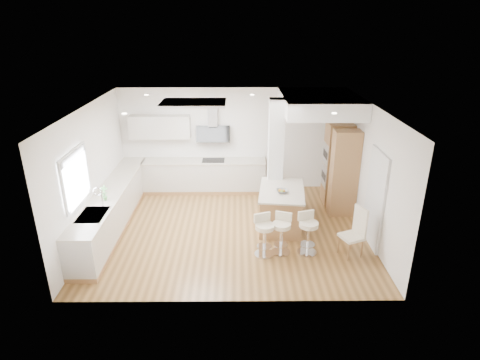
{
  "coord_description": "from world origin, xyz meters",
  "views": [
    {
      "loc": [
        0.14,
        -8.05,
        4.47
      ],
      "look_at": [
        0.21,
        0.4,
        1.05
      ],
      "focal_mm": 30.0,
      "sensor_mm": 36.0,
      "label": 1
    }
  ],
  "objects_px": {
    "peninsula": "(281,208)",
    "bar_stool_b": "(282,231)",
    "bar_stool_a": "(264,233)",
    "dining_chair": "(356,230)",
    "bar_stool_c": "(308,231)"
  },
  "relations": [
    {
      "from": "peninsula",
      "to": "bar_stool_b",
      "type": "xyz_separation_m",
      "value": [
        -0.11,
        -1.16,
        0.03
      ]
    },
    {
      "from": "bar_stool_c",
      "to": "dining_chair",
      "type": "relative_size",
      "value": 0.85
    },
    {
      "from": "dining_chair",
      "to": "peninsula",
      "type": "bearing_deg",
      "value": 114.86
    },
    {
      "from": "bar_stool_a",
      "to": "bar_stool_c",
      "type": "distance_m",
      "value": 0.89
    },
    {
      "from": "bar_stool_c",
      "to": "bar_stool_a",
      "type": "bearing_deg",
      "value": 166.25
    },
    {
      "from": "bar_stool_a",
      "to": "bar_stool_b",
      "type": "bearing_deg",
      "value": -7.54
    },
    {
      "from": "peninsula",
      "to": "bar_stool_b",
      "type": "relative_size",
      "value": 1.83
    },
    {
      "from": "peninsula",
      "to": "bar_stool_c",
      "type": "distance_m",
      "value": 1.23
    },
    {
      "from": "bar_stool_a",
      "to": "dining_chair",
      "type": "xyz_separation_m",
      "value": [
        1.82,
        -0.01,
        0.06
      ]
    },
    {
      "from": "dining_chair",
      "to": "bar_stool_a",
      "type": "bearing_deg",
      "value": 156.92
    },
    {
      "from": "peninsula",
      "to": "bar_stool_a",
      "type": "relative_size",
      "value": 1.8
    },
    {
      "from": "bar_stool_a",
      "to": "peninsula",
      "type": "bearing_deg",
      "value": 50.31
    },
    {
      "from": "bar_stool_c",
      "to": "dining_chair",
      "type": "height_order",
      "value": "dining_chair"
    },
    {
      "from": "bar_stool_b",
      "to": "peninsula",
      "type": "bearing_deg",
      "value": 104.01
    },
    {
      "from": "bar_stool_b",
      "to": "dining_chair",
      "type": "bearing_deg",
      "value": 16.48
    }
  ]
}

